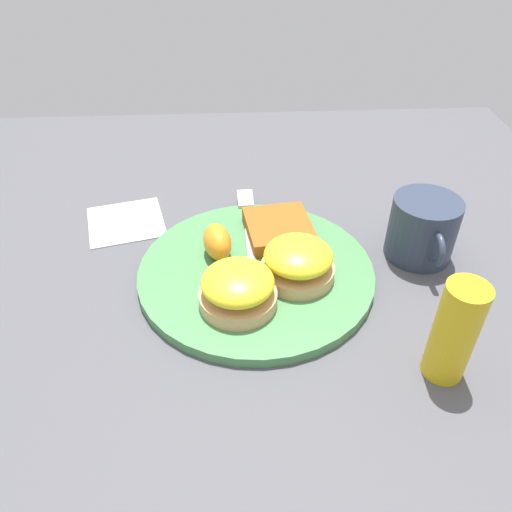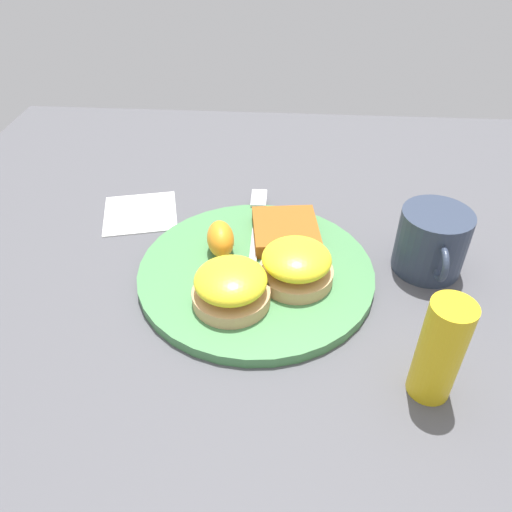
{
  "view_description": "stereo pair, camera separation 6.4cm",
  "coord_description": "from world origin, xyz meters",
  "px_view_note": "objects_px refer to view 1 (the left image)",
  "views": [
    {
      "loc": [
        0.5,
        -0.03,
        0.43
      ],
      "look_at": [
        0.0,
        0.0,
        0.03
      ],
      "focal_mm": 35.0,
      "sensor_mm": 36.0,
      "label": 1
    },
    {
      "loc": [
        0.5,
        0.04,
        0.43
      ],
      "look_at": [
        0.0,
        0.0,
        0.03
      ],
      "focal_mm": 35.0,
      "sensor_mm": 36.0,
      "label": 2
    }
  ],
  "objects_px": {
    "cup": "(423,229)",
    "condiment_bottle": "(454,332)",
    "hashbrown_patty": "(279,229)",
    "fork": "(248,226)",
    "sandwich_benedict_right": "(298,261)",
    "sandwich_benedict_left": "(238,288)",
    "orange_wedge": "(217,242)"
  },
  "relations": [
    {
      "from": "sandwich_benedict_right",
      "to": "fork",
      "type": "bearing_deg",
      "value": -152.83
    },
    {
      "from": "sandwich_benedict_right",
      "to": "cup",
      "type": "xyz_separation_m",
      "value": [
        -0.05,
        0.18,
        0.0
      ]
    },
    {
      "from": "sandwich_benedict_left",
      "to": "sandwich_benedict_right",
      "type": "relative_size",
      "value": 1.0
    },
    {
      "from": "fork",
      "to": "cup",
      "type": "distance_m",
      "value": 0.24
    },
    {
      "from": "fork",
      "to": "sandwich_benedict_left",
      "type": "bearing_deg",
      "value": -6.77
    },
    {
      "from": "sandwich_benedict_left",
      "to": "hashbrown_patty",
      "type": "xyz_separation_m",
      "value": [
        -0.14,
        0.06,
        -0.01
      ]
    },
    {
      "from": "orange_wedge",
      "to": "condiment_bottle",
      "type": "relative_size",
      "value": 0.5
    },
    {
      "from": "fork",
      "to": "cup",
      "type": "relative_size",
      "value": 1.91
    },
    {
      "from": "condiment_bottle",
      "to": "fork",
      "type": "bearing_deg",
      "value": -142.85
    },
    {
      "from": "sandwich_benedict_left",
      "to": "hashbrown_patty",
      "type": "bearing_deg",
      "value": 155.97
    },
    {
      "from": "hashbrown_patty",
      "to": "cup",
      "type": "height_order",
      "value": "cup"
    },
    {
      "from": "sandwich_benedict_left",
      "to": "hashbrown_patty",
      "type": "height_order",
      "value": "sandwich_benedict_left"
    },
    {
      "from": "sandwich_benedict_left",
      "to": "fork",
      "type": "xyz_separation_m",
      "value": [
        -0.16,
        0.02,
        -0.02
      ]
    },
    {
      "from": "sandwich_benedict_right",
      "to": "orange_wedge",
      "type": "distance_m",
      "value": 0.11
    },
    {
      "from": "condiment_bottle",
      "to": "orange_wedge",
      "type": "bearing_deg",
      "value": -129.43
    },
    {
      "from": "sandwich_benedict_right",
      "to": "orange_wedge",
      "type": "height_order",
      "value": "sandwich_benedict_right"
    },
    {
      "from": "hashbrown_patty",
      "to": "sandwich_benedict_right",
      "type": "bearing_deg",
      "value": 9.28
    },
    {
      "from": "fork",
      "to": "sandwich_benedict_right",
      "type": "bearing_deg",
      "value": 27.17
    },
    {
      "from": "sandwich_benedict_right",
      "to": "fork",
      "type": "relative_size",
      "value": 0.41
    },
    {
      "from": "orange_wedge",
      "to": "condiment_bottle",
      "type": "distance_m",
      "value": 0.31
    },
    {
      "from": "sandwich_benedict_left",
      "to": "hashbrown_patty",
      "type": "relative_size",
      "value": 0.95
    },
    {
      "from": "fork",
      "to": "hashbrown_patty",
      "type": "bearing_deg",
      "value": 64.65
    },
    {
      "from": "cup",
      "to": "condiment_bottle",
      "type": "height_order",
      "value": "condiment_bottle"
    },
    {
      "from": "orange_wedge",
      "to": "sandwich_benedict_right",
      "type": "bearing_deg",
      "value": 63.59
    },
    {
      "from": "sandwich_benedict_right",
      "to": "orange_wedge",
      "type": "bearing_deg",
      "value": -116.41
    },
    {
      "from": "fork",
      "to": "condiment_bottle",
      "type": "bearing_deg",
      "value": 37.15
    },
    {
      "from": "sandwich_benedict_right",
      "to": "hashbrown_patty",
      "type": "height_order",
      "value": "sandwich_benedict_right"
    },
    {
      "from": "orange_wedge",
      "to": "fork",
      "type": "relative_size",
      "value": 0.26
    },
    {
      "from": "hashbrown_patty",
      "to": "fork",
      "type": "bearing_deg",
      "value": -115.35
    },
    {
      "from": "hashbrown_patty",
      "to": "cup",
      "type": "relative_size",
      "value": 0.83
    },
    {
      "from": "sandwich_benedict_left",
      "to": "hashbrown_patty",
      "type": "distance_m",
      "value": 0.15
    },
    {
      "from": "condiment_bottle",
      "to": "cup",
      "type": "bearing_deg",
      "value": 169.85
    }
  ]
}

